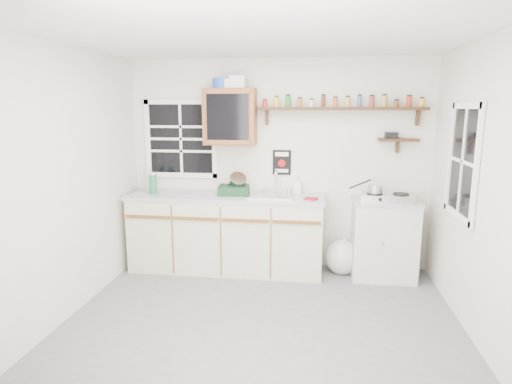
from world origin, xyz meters
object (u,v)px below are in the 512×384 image
(dish_rack, at_px, (235,187))
(main_cabinet, at_px, (226,232))
(right_cabinet, at_px, (383,238))
(upper_cabinet, at_px, (230,117))
(hotplate, at_px, (388,197))
(spice_shelf, at_px, (341,107))

(dish_rack, bearing_deg, main_cabinet, -167.33)
(right_cabinet, relative_size, upper_cabinet, 1.40)
(upper_cabinet, distance_m, hotplate, 2.02)
(main_cabinet, height_order, dish_rack, dish_rack)
(spice_shelf, distance_m, dish_rack, 1.53)
(upper_cabinet, height_order, spice_shelf, upper_cabinet)
(spice_shelf, xyz_separation_m, dish_rack, (-1.21, -0.18, -0.93))
(main_cabinet, bearing_deg, right_cabinet, 0.79)
(right_cabinet, bearing_deg, main_cabinet, -179.21)
(spice_shelf, relative_size, dish_rack, 5.02)
(main_cabinet, relative_size, hotplate, 3.82)
(dish_rack, height_order, hotplate, dish_rack)
(main_cabinet, relative_size, dish_rack, 6.07)
(main_cabinet, xyz_separation_m, upper_cabinet, (0.03, 0.14, 1.36))
(main_cabinet, xyz_separation_m, right_cabinet, (1.83, 0.03, -0.01))
(dish_rack, distance_m, hotplate, 1.75)
(right_cabinet, relative_size, dish_rack, 2.39)
(right_cabinet, xyz_separation_m, upper_cabinet, (-1.80, 0.12, 1.37))
(main_cabinet, distance_m, right_cabinet, 1.84)
(main_cabinet, height_order, spice_shelf, spice_shelf)
(main_cabinet, height_order, hotplate, hotplate)
(right_cabinet, distance_m, hotplate, 0.49)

